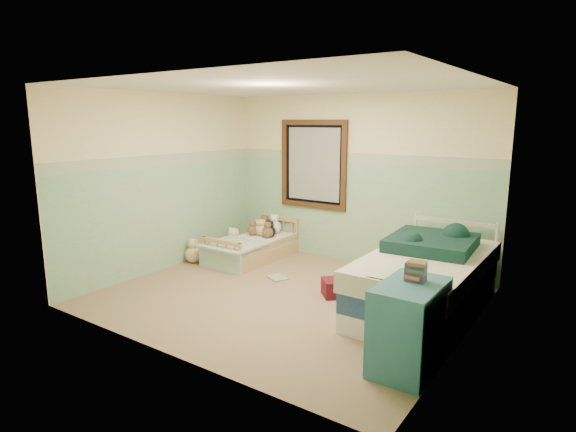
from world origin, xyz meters
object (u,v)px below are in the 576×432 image
Objects in this scene: red_pillow at (337,288)px; toddler_bed_frame at (253,253)px; twin_bed_frame at (424,302)px; plush_floor_tan at (194,255)px; plush_floor_cream at (234,244)px; dresser at (409,326)px; floor_book at (278,278)px.

toddler_bed_frame is at bearing 160.28° from red_pillow.
toddler_bed_frame is 1.97m from red_pillow.
red_pillow is at bearing -172.59° from twin_bed_frame.
plush_floor_tan is 2.46m from red_pillow.
plush_floor_cream is 0.13× the size of twin_bed_frame.
red_pillow is at bearing 138.94° from dresser.
dresser is at bearing -0.84° from floor_book.
toddler_bed_frame is 0.49m from plush_floor_cream.
red_pillow is (-1.34, 1.17, -0.28)m from dresser.
toddler_bed_frame is at bearing -10.93° from plush_floor_cream.
plush_floor_tan is at bearing 163.09° from dresser.
toddler_bed_frame is 0.69× the size of twin_bed_frame.
twin_bed_frame is at bearing 28.80° from floor_book.
plush_floor_tan is 3.50m from twin_bed_frame.
toddler_bed_frame is at bearing 169.65° from twin_bed_frame.
plush_floor_tan is 0.94× the size of floor_book.
red_pillow is (-1.04, -0.14, -0.00)m from twin_bed_frame.
plush_floor_cream is at bearing 80.51° from plush_floor_tan.
twin_bed_frame is 1.37m from dresser.
plush_floor_cream is 4.15m from dresser.
floor_book is (1.48, 0.12, -0.11)m from plush_floor_tan.
red_pillow is (2.33, -0.76, -0.03)m from plush_floor_cream.
floor_book is at bearing -25.66° from plush_floor_cream.
plush_floor_cream is (-0.48, 0.09, 0.04)m from toddler_bed_frame.
twin_bed_frame is (3.50, 0.15, -0.02)m from plush_floor_tan.
dresser is (3.19, -1.83, 0.29)m from toddler_bed_frame.
red_pillow reaches higher than floor_book.
plush_floor_cream reaches higher than toddler_bed_frame.
dresser is 2.86× the size of floor_book.
dresser is at bearing -77.03° from twin_bed_frame.
plush_floor_tan reaches higher than twin_bed_frame.
dresser is at bearing -29.84° from toddler_bed_frame.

